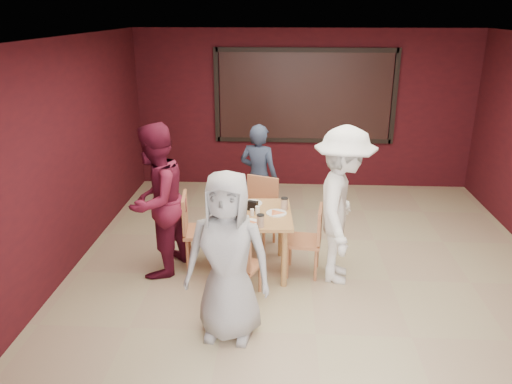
# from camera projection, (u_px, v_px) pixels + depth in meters

# --- Properties ---
(floor) EXTENTS (7.00, 7.00, 0.00)m
(floor) POSITION_uv_depth(u_px,v_px,m) (310.00, 278.00, 6.10)
(floor) COLOR tan
(floor) RESTS_ON ground
(window_blinds) EXTENTS (3.00, 0.02, 1.50)m
(window_blinds) POSITION_uv_depth(u_px,v_px,m) (305.00, 96.00, 8.76)
(window_blinds) COLOR black
(dining_table) EXTENTS (1.03, 1.03, 0.93)m
(dining_table) POSITION_uv_depth(u_px,v_px,m) (251.00, 220.00, 6.07)
(dining_table) COLOR #B18C48
(dining_table) RESTS_ON floor
(chair_front) EXTENTS (0.48, 0.48, 0.77)m
(chair_front) POSITION_uv_depth(u_px,v_px,m) (240.00, 264.00, 5.54)
(chair_front) COLOR #BC7349
(chair_front) RESTS_ON floor
(chair_back) EXTENTS (0.59, 0.59, 0.95)m
(chair_back) POSITION_uv_depth(u_px,v_px,m) (259.00, 208.00, 6.83)
(chair_back) COLOR #BC7349
(chair_back) RESTS_ON floor
(chair_left) EXTENTS (0.52, 0.52, 0.97)m
(chair_left) POSITION_uv_depth(u_px,v_px,m) (196.00, 227.00, 6.21)
(chair_left) COLOR #BC7349
(chair_left) RESTS_ON floor
(chair_right) EXTENTS (0.47, 0.47, 0.88)m
(chair_right) POSITION_uv_depth(u_px,v_px,m) (309.00, 237.00, 6.05)
(chair_right) COLOR #BC7349
(chair_right) RESTS_ON floor
(diner_front) EXTENTS (0.91, 0.65, 1.73)m
(diner_front) POSITION_uv_depth(u_px,v_px,m) (228.00, 257.00, 4.77)
(diner_front) COLOR #A5A5A5
(diner_front) RESTS_ON floor
(diner_back) EXTENTS (0.67, 0.54, 1.58)m
(diner_back) POSITION_uv_depth(u_px,v_px,m) (259.00, 177.00, 7.29)
(diner_back) COLOR #2A354B
(diner_back) RESTS_ON floor
(diner_left) EXTENTS (0.96, 1.09, 1.88)m
(diner_left) POSITION_uv_depth(u_px,v_px,m) (156.00, 201.00, 5.95)
(diner_left) COLOR maroon
(diner_left) RESTS_ON floor
(diner_right) EXTENTS (0.87, 1.31, 1.89)m
(diner_right) POSITION_uv_depth(u_px,v_px,m) (342.00, 206.00, 5.80)
(diner_right) COLOR white
(diner_right) RESTS_ON floor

